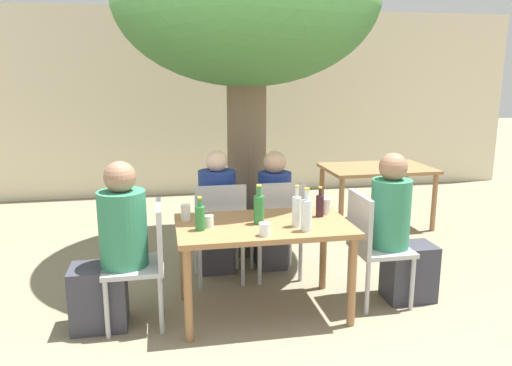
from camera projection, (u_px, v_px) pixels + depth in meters
ground_plane at (263, 311)px, 3.98m from camera, size 30.00×30.00×0.00m
cafe_building_wall at (209, 103)px, 7.66m from camera, size 10.00×0.08×2.80m
tree_near at (246, 3)px, 4.76m from camera, size 2.55×2.55×3.38m
dining_table_front at (263, 234)px, 3.84m from camera, size 1.33×0.79×0.74m
dining_table_back at (377, 174)px, 6.11m from camera, size 1.29×0.83×0.74m
patio_chair_0 at (145, 256)px, 3.70m from camera, size 0.44×0.44×0.93m
patio_chair_1 at (372, 241)px, 4.03m from camera, size 0.44×0.44×0.93m
patio_chair_2 at (220, 226)px, 4.42m from camera, size 0.44×0.44×0.93m
patio_chair_3 at (278, 223)px, 4.52m from camera, size 0.44×0.44×0.93m
person_seated_0 at (112, 254)px, 3.65m from camera, size 0.57×0.35×1.26m
person_seated_1 at (399, 236)px, 4.07m from camera, size 0.56×0.32×1.25m
person_seated_2 at (217, 219)px, 4.65m from camera, size 0.34×0.57×1.19m
person_seated_3 at (272, 217)px, 4.76m from camera, size 0.31×0.55×1.17m
water_bottle_0 at (306, 214)px, 3.61m from camera, size 0.08×0.08×0.32m
green_bottle_1 at (259, 209)px, 3.78m from camera, size 0.08×0.08×0.30m
wine_bottle_2 at (320, 205)px, 3.98m from camera, size 0.06×0.06×0.24m
green_bottle_3 at (200, 217)px, 3.63m from camera, size 0.07×0.07×0.25m
water_bottle_4 at (297, 211)px, 3.72m from camera, size 0.07×0.07×0.32m
drinking_glass_0 at (209, 221)px, 3.72m from camera, size 0.07×0.07×0.09m
drinking_glass_1 at (326, 206)px, 4.06m from camera, size 0.08×0.08×0.13m
drinking_glass_2 at (265, 229)px, 3.52m from camera, size 0.08×0.08×0.09m
drinking_glass_3 at (186, 212)px, 3.88m from camera, size 0.07×0.07×0.13m
drinking_glass_4 at (308, 215)px, 3.88m from camera, size 0.06×0.06×0.09m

